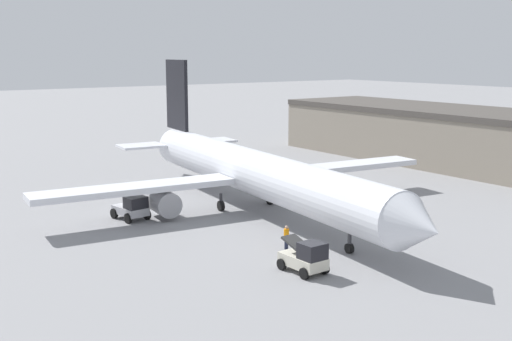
{
  "coord_description": "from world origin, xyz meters",
  "views": [
    {
      "loc": [
        43.88,
        -30.97,
        13.52
      ],
      "look_at": [
        0.0,
        0.0,
        3.64
      ],
      "focal_mm": 45.0,
      "sensor_mm": 36.0,
      "label": 1
    }
  ],
  "objects_px": {
    "belt_loader_truck": "(306,257)",
    "airplane": "(250,171)",
    "ground_crew_worker": "(286,237)",
    "baggage_tug": "(132,208)"
  },
  "relations": [
    {
      "from": "airplane",
      "to": "baggage_tug",
      "type": "bearing_deg",
      "value": -98.99
    },
    {
      "from": "ground_crew_worker",
      "to": "belt_loader_truck",
      "type": "height_order",
      "value": "belt_loader_truck"
    },
    {
      "from": "belt_loader_truck",
      "to": "airplane",
      "type": "bearing_deg",
      "value": 155.54
    },
    {
      "from": "airplane",
      "to": "belt_loader_truck",
      "type": "xyz_separation_m",
      "value": [
        15.54,
        -6.55,
        -2.43
      ]
    },
    {
      "from": "ground_crew_worker",
      "to": "belt_loader_truck",
      "type": "relative_size",
      "value": 0.54
    },
    {
      "from": "airplane",
      "to": "ground_crew_worker",
      "type": "relative_size",
      "value": 26.02
    },
    {
      "from": "ground_crew_worker",
      "to": "airplane",
      "type": "bearing_deg",
      "value": -93.42
    },
    {
      "from": "ground_crew_worker",
      "to": "belt_loader_truck",
      "type": "bearing_deg",
      "value": 84.73
    },
    {
      "from": "airplane",
      "to": "baggage_tug",
      "type": "relative_size",
      "value": 13.36
    },
    {
      "from": "baggage_tug",
      "to": "airplane",
      "type": "bearing_deg",
      "value": 66.94
    }
  ]
}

